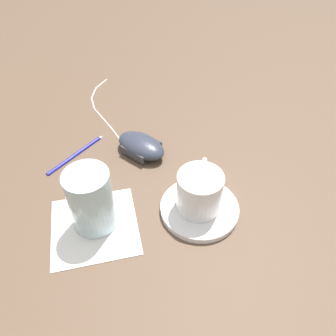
{
  "coord_description": "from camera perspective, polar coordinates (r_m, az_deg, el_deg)",
  "views": [
    {
      "loc": [
        0.42,
        0.02,
        0.47
      ],
      "look_at": [
        -0.03,
        0.05,
        0.03
      ],
      "focal_mm": 35.0,
      "sensor_mm": 36.0,
      "label": 1
    }
  ],
  "objects": [
    {
      "name": "saucer",
      "position": [
        0.59,
        5.49,
        -7.03
      ],
      "size": [
        0.14,
        0.14,
        0.01
      ],
      "primitive_type": "cylinder",
      "color": "white",
      "rests_on": "ground"
    },
    {
      "name": "drinking_glass",
      "position": [
        0.55,
        -13.23,
        -5.47
      ],
      "size": [
        0.07,
        0.07,
        0.11
      ],
      "primitive_type": "cylinder",
      "color": "silver",
      "rests_on": "napkin_under_glass"
    },
    {
      "name": "mouse_cable",
      "position": [
        0.85,
        -11.52,
        10.36
      ],
      "size": [
        0.28,
        0.09,
        0.0
      ],
      "color": "white",
      "rests_on": "ground"
    },
    {
      "name": "napkin_under_glass",
      "position": [
        0.59,
        -12.67,
        -9.85
      ],
      "size": [
        0.17,
        0.17,
        0.0
      ],
      "primitive_type": "cube",
      "rotation": [
        0.0,
        0.0,
        0.15
      ],
      "color": "white",
      "rests_on": "ground"
    },
    {
      "name": "ground_plane",
      "position": [
        0.63,
        -4.45,
        -3.88
      ],
      "size": [
        3.0,
        3.0,
        0.0
      ],
      "primitive_type": "plane",
      "color": "brown"
    },
    {
      "name": "coffee_cup",
      "position": [
        0.56,
        5.52,
        -3.95
      ],
      "size": [
        0.11,
        0.08,
        0.07
      ],
      "color": "white",
      "rests_on": "saucer"
    },
    {
      "name": "pen",
      "position": [
        0.72,
        -15.68,
        2.55
      ],
      "size": [
        0.12,
        0.11,
        0.01
      ],
      "color": "navy",
      "rests_on": "ground"
    },
    {
      "name": "computer_mouse",
      "position": [
        0.69,
        -4.68,
        3.92
      ],
      "size": [
        0.12,
        0.13,
        0.04
      ],
      "color": "#2D3342",
      "rests_on": "ground"
    }
  ]
}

